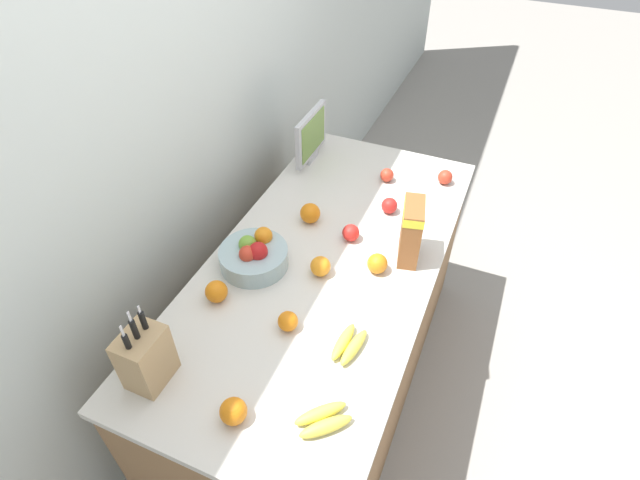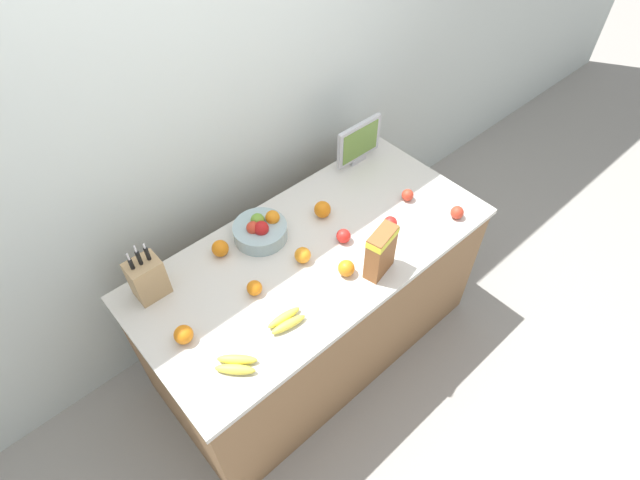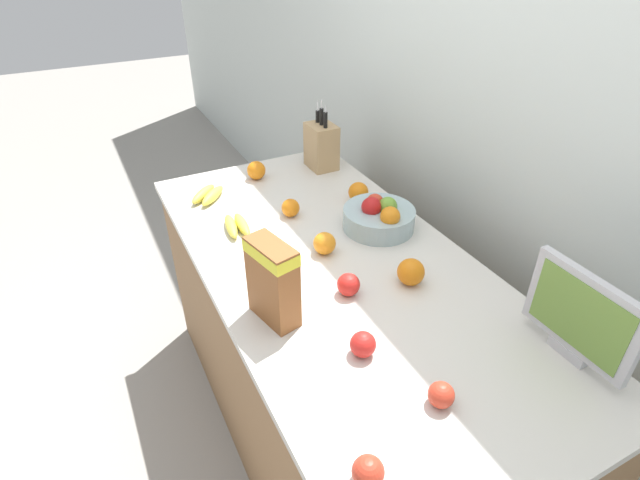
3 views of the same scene
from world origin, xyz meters
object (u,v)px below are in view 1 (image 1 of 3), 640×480
at_px(cereal_box, 411,229).
at_px(orange_front_center, 310,213).
at_px(apple_front, 445,177).
at_px(banana_bunch_right, 323,420).
at_px(apple_near_bananas, 387,175).
at_px(orange_by_cereal, 288,321).
at_px(orange_front_left, 377,264).
at_px(orange_near_bowl, 233,411).
at_px(orange_back_center, 320,266).
at_px(small_monitor, 311,136).
at_px(apple_rightmost, 389,206).
at_px(orange_front_right, 216,292).
at_px(knife_block, 146,357).
at_px(banana_bunch_left, 349,344).
at_px(apple_by_knife_block, 351,233).
at_px(fruit_bowl, 254,255).

relative_size(cereal_box, orange_front_center, 2.92).
distance_m(cereal_box, orange_front_center, 0.46).
bearing_deg(apple_front, banana_bunch_right, 177.49).
height_order(apple_near_bananas, orange_by_cereal, orange_by_cereal).
height_order(cereal_box, orange_front_left, cereal_box).
bearing_deg(cereal_box, orange_near_bowl, 149.32).
bearing_deg(apple_front, orange_back_center, 158.58).
xyz_separation_m(small_monitor, apple_rightmost, (-0.25, -0.49, -0.10)).
distance_m(apple_near_bananas, orange_near_bowl, 1.35).
distance_m(cereal_box, orange_front_right, 0.77).
bearing_deg(small_monitor, knife_block, -178.13).
distance_m(banana_bunch_left, orange_front_right, 0.52).
distance_m(banana_bunch_left, apple_by_knife_block, 0.55).
relative_size(apple_near_bananas, orange_front_center, 0.74).
height_order(small_monitor, orange_by_cereal, small_monitor).
relative_size(fruit_bowl, orange_front_left, 3.37).
relative_size(banana_bunch_right, apple_front, 2.59).
distance_m(fruit_bowl, orange_near_bowl, 0.65).
distance_m(fruit_bowl, orange_front_center, 0.34).
distance_m(apple_rightmost, orange_by_cereal, 0.77).
height_order(orange_front_center, orange_by_cereal, orange_front_center).
relative_size(orange_front_center, orange_by_cereal, 1.23).
distance_m(orange_front_left, orange_near_bowl, 0.78).
relative_size(apple_rightmost, orange_front_center, 0.81).
bearing_deg(banana_bunch_left, knife_block, 122.97).
bearing_deg(orange_by_cereal, apple_front, -16.04).
relative_size(fruit_bowl, orange_by_cereal, 3.77).
relative_size(banana_bunch_left, orange_by_cereal, 2.48).
height_order(orange_front_left, orange_front_right, orange_front_right).
bearing_deg(orange_near_bowl, orange_front_center, 10.12).
bearing_deg(apple_near_bananas, knife_block, 164.77).
xyz_separation_m(cereal_box, fruit_bowl, (-0.28, 0.54, -0.09)).
height_order(fruit_bowl, orange_near_bowl, fruit_bowl).
xyz_separation_m(banana_bunch_right, apple_rightmost, (1.03, 0.12, 0.01)).
bearing_deg(banana_bunch_right, orange_front_center, 26.21).
bearing_deg(orange_front_center, orange_front_left, -116.00).
xyz_separation_m(small_monitor, apple_by_knife_block, (-0.49, -0.39, -0.10)).
relative_size(knife_block, apple_rightmost, 4.49).
relative_size(knife_block, fruit_bowl, 1.19).
bearing_deg(orange_by_cereal, small_monitor, 19.46).
bearing_deg(apple_near_bananas, orange_near_bowl, 177.97).
height_order(orange_by_cereal, orange_back_center, orange_back_center).
bearing_deg(orange_front_left, apple_rightmost, 10.02).
relative_size(orange_by_cereal, orange_back_center, 0.90).
height_order(apple_near_bananas, orange_front_right, orange_front_right).
relative_size(banana_bunch_left, orange_front_left, 2.22).
bearing_deg(fruit_bowl, banana_bunch_right, -135.27).
bearing_deg(orange_back_center, knife_block, 153.64).
distance_m(orange_front_center, orange_by_cereal, 0.58).
bearing_deg(apple_front, banana_bunch_left, 175.42).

